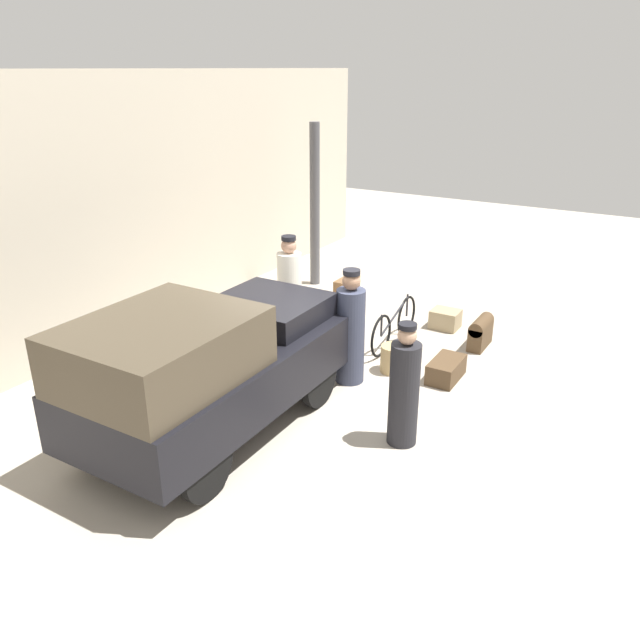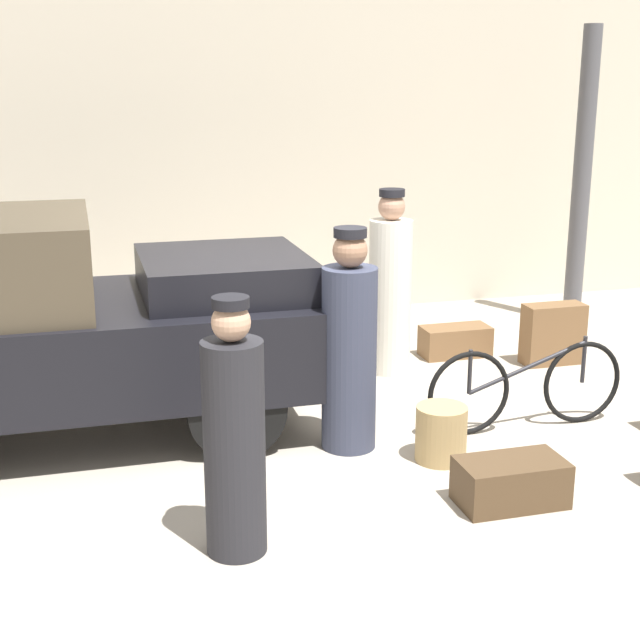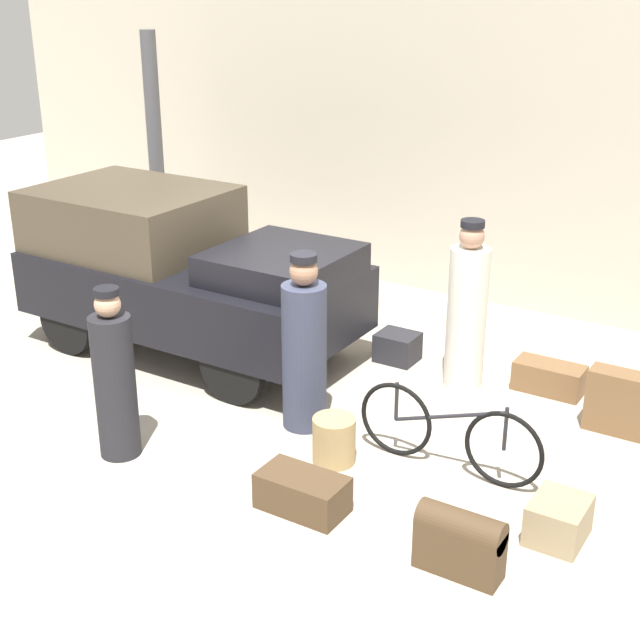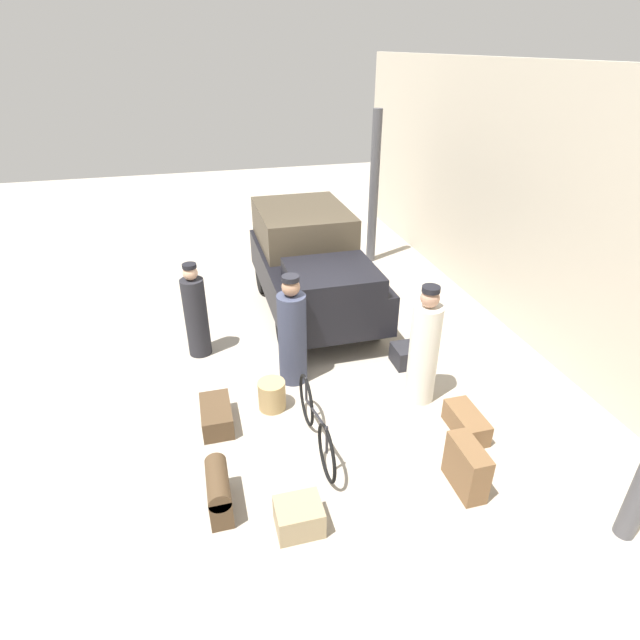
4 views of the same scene
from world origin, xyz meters
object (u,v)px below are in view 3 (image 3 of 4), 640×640
at_px(suitcase_black_upright, 397,347).
at_px(trunk_large_brown, 549,378).
at_px(bicycle, 448,433).
at_px(suitcase_tan_flat, 620,403).
at_px(trunk_wicker_pale, 558,520).
at_px(porter_with_bicycle, 467,312).
at_px(trunk_barrel_dark, 460,540).
at_px(truck, 180,267).
at_px(suitcase_small_leather, 302,493).
at_px(wicker_basket, 334,440).
at_px(porter_carrying_trunk, 115,381).
at_px(porter_lifting_near_truck, 304,350).

relative_size(suitcase_black_upright, trunk_large_brown, 0.63).
relative_size(bicycle, suitcase_tan_flat, 2.81).
xyz_separation_m(bicycle, trunk_wicker_pale, (1.20, -0.50, -0.20)).
height_order(porter_with_bicycle, suitcase_tan_flat, porter_with_bicycle).
height_order(trunk_barrel_dark, suitcase_black_upright, trunk_barrel_dark).
distance_m(truck, trunk_large_brown, 4.36).
xyz_separation_m(porter_with_bicycle, suitcase_small_leather, (-0.16, -3.00, -0.69)).
bearing_deg(trunk_barrel_dark, suitcase_black_upright, 124.21).
xyz_separation_m(suitcase_tan_flat, trunk_large_brown, (-0.87, 0.51, -0.16)).
bearing_deg(porter_with_bicycle, trunk_large_brown, 19.17).
height_order(wicker_basket, suitcase_black_upright, wicker_basket).
distance_m(truck, suitcase_tan_flat, 5.08).
bearing_deg(truck, bicycle, -13.15).
distance_m(suitcase_tan_flat, trunk_wicker_pale, 2.06).
bearing_deg(trunk_wicker_pale, suitcase_tan_flat, 91.85).
relative_size(suitcase_small_leather, suitcase_black_upright, 1.63).
relative_size(porter_carrying_trunk, suitcase_tan_flat, 2.61).
distance_m(porter_lifting_near_truck, suitcase_small_leather, 1.64).
distance_m(truck, porter_with_bicycle, 3.37).
bearing_deg(trunk_wicker_pale, trunk_large_brown, 110.12).
bearing_deg(suitcase_small_leather, bicycle, 58.29).
bearing_deg(porter_with_bicycle, truck, -165.22).
xyz_separation_m(wicker_basket, suitcase_black_upright, (-0.55, 2.34, -0.05)).
height_order(porter_with_bicycle, trunk_barrel_dark, porter_with_bicycle).
distance_m(bicycle, suitcase_black_upright, 2.45).
bearing_deg(bicycle, suitcase_black_upright, 128.04).
distance_m(porter_lifting_near_truck, suitcase_black_upright, 2.00).
height_order(wicker_basket, porter_lifting_near_truck, porter_lifting_near_truck).
relative_size(trunk_wicker_pale, trunk_large_brown, 0.69).
bearing_deg(suitcase_black_upright, trunk_large_brown, 4.59).
bearing_deg(trunk_large_brown, porter_carrying_trunk, -131.18).
distance_m(bicycle, porter_with_bicycle, 1.92).
relative_size(porter_lifting_near_truck, suitcase_small_leather, 2.39).
bearing_deg(porter_with_bicycle, trunk_barrel_dark, -67.01).
relative_size(truck, porter_lifting_near_truck, 2.19).
height_order(porter_lifting_near_truck, suitcase_black_upright, porter_lifting_near_truck).
relative_size(wicker_basket, suitcase_small_leather, 0.59).
height_order(porter_with_bicycle, suitcase_black_upright, porter_with_bicycle).
xyz_separation_m(porter_with_bicycle, trunk_barrel_dark, (1.30, -3.08, -0.56)).
height_order(bicycle, suitcase_tan_flat, bicycle).
bearing_deg(truck, wicker_basket, -24.41).
relative_size(bicycle, porter_carrying_trunk, 1.08).
bearing_deg(trunk_barrel_dark, wicker_basket, 151.42).
height_order(truck, wicker_basket, truck).
bearing_deg(bicycle, porter_carrying_trunk, -153.53).
xyz_separation_m(porter_carrying_trunk, trunk_barrel_dark, (3.43, 0.05, -0.47)).
bearing_deg(trunk_barrel_dark, trunk_large_brown, 97.39).
bearing_deg(suitcase_black_upright, suitcase_tan_flat, -7.92).
bearing_deg(porter_with_bicycle, porter_lifting_near_truck, -119.03).
xyz_separation_m(bicycle, suitcase_small_leather, (-0.76, -1.24, -0.21)).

